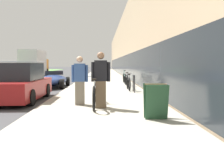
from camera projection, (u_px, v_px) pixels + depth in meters
sidewalk_slab at (104, 77)px, 26.51m from camera, size 4.31×70.00×0.10m
storefront_facade at (155, 49)px, 34.58m from camera, size 10.01×70.00×7.19m
tandem_bicycle at (95, 94)px, 8.21m from camera, size 0.52×2.53×0.96m
person_rider at (101, 80)px, 7.88m from camera, size 0.60×0.24×1.78m
person_bystander at (80, 80)px, 8.49m from camera, size 0.56×0.22×1.66m
bike_rack_hoop at (134, 82)px, 12.31m from camera, size 0.05×0.60×0.84m
cruiser_bike_nearest at (128, 83)px, 13.22m from camera, size 0.52×1.74×0.89m
cruiser_bike_middle at (127, 80)px, 15.69m from camera, size 0.52×1.75×0.89m
cruiser_bike_farthest at (124, 78)px, 17.91m from camera, size 0.52×1.89×0.94m
sandwich_board_sign at (156, 101)px, 6.36m from camera, size 0.56×0.56×0.90m
parked_sedan_curbside at (19, 84)px, 10.04m from camera, size 1.85×4.12×1.61m
vintage_roadster_curbside at (52, 80)px, 15.89m from camera, size 1.80×4.18×1.03m
moving_truck at (34, 63)px, 29.95m from camera, size 2.21×6.11×3.07m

